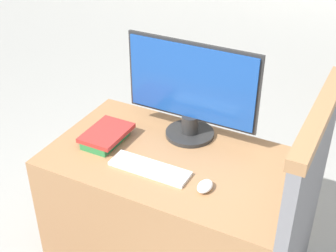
# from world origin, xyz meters

# --- Properties ---
(desk) EXTENTS (1.16, 0.68, 0.73)m
(desk) POSITION_xyz_m (0.00, 0.34, 0.36)
(desk) COLOR #9E7047
(desk) RESTS_ON ground_plane
(carrel_divider) EXTENTS (0.07, 0.78, 1.13)m
(carrel_divider) POSITION_xyz_m (0.60, 0.39, 0.57)
(carrel_divider) COLOR slate
(carrel_divider) RESTS_ON ground_plane
(monitor) EXTENTS (0.66, 0.24, 0.49)m
(monitor) POSITION_xyz_m (-0.01, 0.56, 0.98)
(monitor) COLOR #282828
(monitor) RESTS_ON desk
(keyboard) EXTENTS (0.37, 0.11, 0.02)m
(keyboard) POSITION_xyz_m (-0.05, 0.21, 0.74)
(keyboard) COLOR white
(keyboard) RESTS_ON desk
(mouse) EXTENTS (0.06, 0.09, 0.03)m
(mouse) POSITION_xyz_m (0.22, 0.20, 0.74)
(mouse) COLOR white
(mouse) RESTS_ON desk
(book_stack) EXTENTS (0.18, 0.25, 0.06)m
(book_stack) POSITION_xyz_m (-0.35, 0.32, 0.76)
(book_stack) COLOR #2D7F42
(book_stack) RESTS_ON desk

